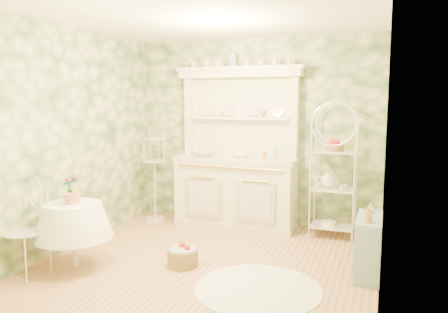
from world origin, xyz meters
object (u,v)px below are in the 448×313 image
(bakers_rack, at_px, (334,171))
(kitchen_dresser, at_px, (236,148))
(birdcage_stand, at_px, (155,171))
(floor_basket, at_px, (183,257))
(cafe_chair, at_px, (24,230))
(round_table, at_px, (74,236))
(side_shelf, at_px, (368,245))

(bakers_rack, bearing_deg, kitchen_dresser, 179.65)
(birdcage_stand, relative_size, floor_basket, 4.72)
(cafe_chair, bearing_deg, bakers_rack, 63.93)
(floor_basket, bearing_deg, bakers_rack, 49.26)
(round_table, bearing_deg, bakers_rack, 40.08)
(kitchen_dresser, distance_m, birdcage_stand, 1.31)
(bakers_rack, distance_m, cafe_chair, 3.77)
(side_shelf, height_order, cafe_chair, cafe_chair)
(side_shelf, height_order, round_table, round_table)
(cafe_chair, relative_size, birdcage_stand, 0.63)
(round_table, height_order, floor_basket, round_table)
(kitchen_dresser, relative_size, round_table, 3.23)
(kitchen_dresser, height_order, bakers_rack, kitchen_dresser)
(side_shelf, distance_m, round_table, 3.14)
(side_shelf, distance_m, floor_basket, 1.99)
(bakers_rack, relative_size, birdcage_stand, 1.18)
(side_shelf, bearing_deg, bakers_rack, 106.54)
(birdcage_stand, xyz_separation_m, floor_basket, (1.20, -1.52, -0.65))
(side_shelf, distance_m, cafe_chair, 3.59)
(round_table, bearing_deg, birdcage_stand, 93.44)
(round_table, distance_m, birdcage_stand, 2.02)
(bakers_rack, distance_m, birdcage_stand, 2.62)
(round_table, bearing_deg, kitchen_dresser, 62.28)
(side_shelf, relative_size, birdcage_stand, 0.48)
(floor_basket, bearing_deg, cafe_chair, -151.41)
(round_table, distance_m, floor_basket, 1.20)
(side_shelf, bearing_deg, kitchen_dresser, 140.61)
(kitchen_dresser, relative_size, cafe_chair, 2.42)
(kitchen_dresser, xyz_separation_m, round_table, (-1.12, -2.13, -0.79))
(kitchen_dresser, height_order, floor_basket, kitchen_dresser)
(bakers_rack, bearing_deg, round_table, -138.96)
(side_shelf, relative_size, cafe_chair, 0.77)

